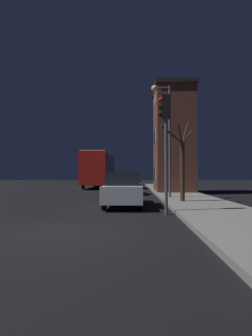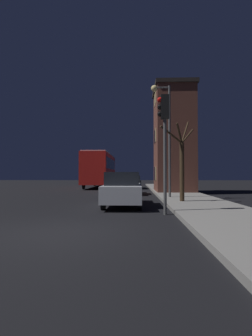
% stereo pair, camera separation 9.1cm
% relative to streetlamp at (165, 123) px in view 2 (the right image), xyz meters
% --- Properties ---
extents(ground_plane, '(120.00, 120.00, 0.00)m').
position_rel_streetlamp_xyz_m(ground_plane, '(-3.74, -8.86, -4.59)').
color(ground_plane, black).
extents(brick_building, '(3.19, 4.37, 8.47)m').
position_rel_streetlamp_xyz_m(brick_building, '(1.37, 5.73, -0.17)').
color(brick_building, brown).
rests_on(brick_building, sidewalk).
extents(streetlamp, '(1.17, 0.39, 6.71)m').
position_rel_streetlamp_xyz_m(streetlamp, '(0.00, 0.00, 0.00)').
color(streetlamp, '#4C4C4C').
rests_on(streetlamp, sidewalk).
extents(traffic_light, '(0.43, 0.24, 4.48)m').
position_rel_streetlamp_xyz_m(traffic_light, '(-0.68, -5.88, -1.38)').
color(traffic_light, '#4C4C4C').
rests_on(traffic_light, ground).
extents(bare_tree, '(1.86, 1.37, 4.14)m').
position_rel_streetlamp_xyz_m(bare_tree, '(0.57, -2.40, -2.54)').
color(bare_tree, '#382819').
rests_on(bare_tree, sidewalk).
extents(bus, '(2.57, 11.22, 3.82)m').
position_rel_streetlamp_xyz_m(bus, '(-5.79, 14.29, -2.32)').
color(bus, red).
rests_on(bus, ground).
extents(car_near_lane, '(1.70, 4.71, 1.60)m').
position_rel_streetlamp_xyz_m(car_near_lane, '(-2.35, -3.18, -3.77)').
color(car_near_lane, '#B7BABF').
rests_on(car_near_lane, ground).
extents(car_mid_lane, '(1.72, 3.91, 1.47)m').
position_rel_streetlamp_xyz_m(car_mid_lane, '(-2.35, 4.18, -3.83)').
color(car_mid_lane, beige).
rests_on(car_mid_lane, ground).
extents(car_far_lane, '(1.85, 3.95, 1.40)m').
position_rel_streetlamp_xyz_m(car_far_lane, '(-2.09, 12.20, -3.84)').
color(car_far_lane, black).
rests_on(car_far_lane, ground).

